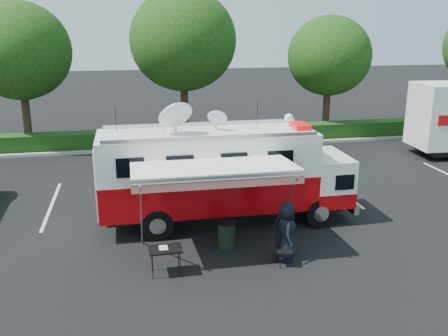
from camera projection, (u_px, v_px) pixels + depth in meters
The scene contains 9 objects.
ground_plane at pixel (227, 222), 18.15m from camera, with size 120.00×120.00×0.00m, color black.
back_border at pixel (203, 57), 29.09m from camera, with size 60.00×6.14×8.87m.
stall_lines at pixel (201, 195), 20.88m from camera, with size 24.12×5.50×0.01m.
command_truck at pixel (225, 173), 17.61m from camera, with size 8.99×2.47×4.32m.
awning at pixel (214, 170), 14.78m from camera, with size 4.91×2.54×2.96m.
person at pixel (285, 260), 15.28m from camera, with size 0.91×0.59×1.87m, color black.
folding_table at pixel (165, 250), 14.22m from camera, with size 0.97×0.70×0.81m.
folding_chair at pixel (284, 246), 14.88m from camera, with size 0.58×0.61×0.98m.
trash_bin at pixel (226, 235), 15.96m from camera, with size 0.60×0.60×0.89m.
Camera 1 is at (-3.27, -16.53, 7.03)m, focal length 40.00 mm.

